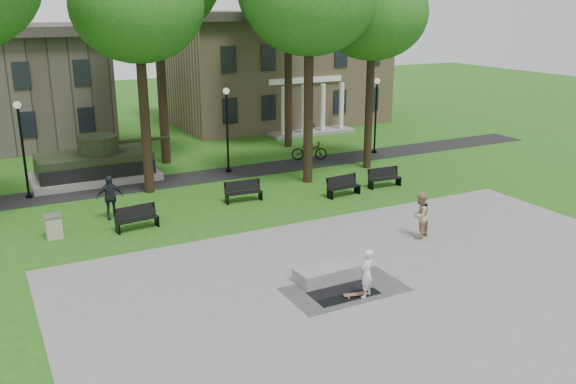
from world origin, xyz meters
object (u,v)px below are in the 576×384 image
trash_bin (53,226)px  park_bench_0 (137,217)px  concrete_block (327,273)px  skateboarder (367,273)px  friend_watching (420,215)px  cyclist (309,145)px

trash_bin → park_bench_0: bearing=-9.7°
concrete_block → park_bench_0: park_bench_0 is taller
skateboarder → friend_watching: size_ratio=0.86×
concrete_block → friend_watching: friend_watching is taller
friend_watching → trash_bin: friend_watching is taller
skateboarder → trash_bin: (-8.19, 10.21, -0.35)m
skateboarder → friend_watching: bearing=-176.8°
friend_watching → park_bench_0: size_ratio=1.03×
park_bench_0 → concrete_block: bearing=-66.8°
friend_watching → park_bench_0: (-9.84, 6.30, -0.44)m
trash_bin → friend_watching: bearing=-27.7°
concrete_block → park_bench_0: 9.14m
concrete_block → skateboarder: 1.87m
concrete_block → friend_watching: (5.32, 1.64, 0.72)m
friend_watching → skateboarder: bearing=11.4°
skateboarder → friend_watching: (4.88, 3.36, 0.13)m
park_bench_0 → friend_watching: bearing=-39.1°
skateboarder → park_bench_0: size_ratio=0.89×
cyclist → park_bench_0: cyclist is taller
skateboarder → park_bench_0: 10.86m
park_bench_0 → cyclist: bearing=23.6°
cyclist → trash_bin: size_ratio=2.43×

